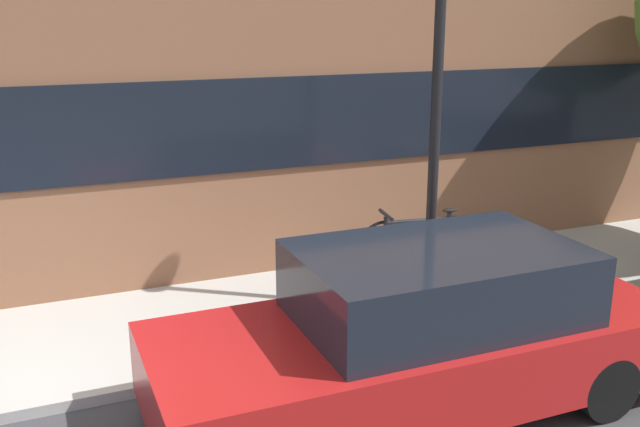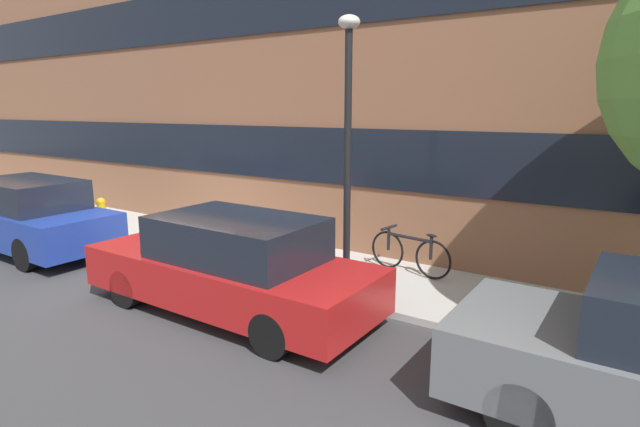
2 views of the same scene
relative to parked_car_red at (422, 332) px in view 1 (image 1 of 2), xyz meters
name	(u,v)px [view 1 (image 1 of 2)]	position (x,y,z in m)	size (l,w,h in m)	color
ground_plane	(1,425)	(-3.34, 1.05, -0.69)	(56.00, 56.00, 0.00)	#38383A
sidewalk_strip	(2,359)	(-3.34, 2.20, -0.64)	(28.00, 2.29, 0.11)	#B2AFA8
parked_car_red	(422,332)	(0.00, 0.00, 0.00)	(4.46, 1.68, 1.42)	#AD1919
bicycle	(418,240)	(1.54, 2.73, -0.20)	(1.57, 0.44, 0.77)	black
lamp_post	(438,73)	(0.99, 1.55, 1.99)	(0.32, 0.32, 4.11)	black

